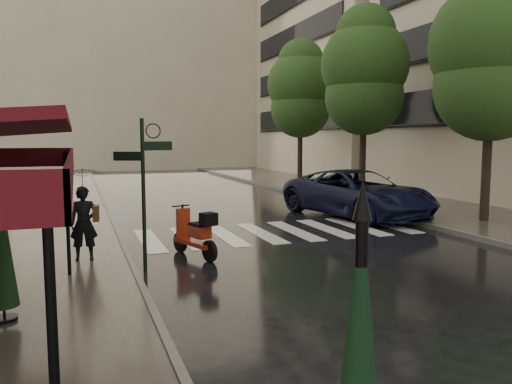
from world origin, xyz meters
TOP-DOWN VIEW (x-y plane):
  - ground at (0.00, 0.00)m, footprint 120.00×120.00m
  - sidewalk_near at (-4.50, 12.00)m, footprint 6.00×60.00m
  - sidewalk_far at (10.25, 12.00)m, footprint 5.50×60.00m
  - curb_near at (-1.45, 12.00)m, footprint 0.12×60.00m
  - curb_far at (7.45, 12.00)m, footprint 0.12×60.00m
  - crosswalk at (2.98, 6.00)m, footprint 7.85×3.20m
  - signpost at (-1.19, 3.00)m, footprint 1.17×0.29m
  - haussmann_far at (16.50, 26.00)m, footprint 8.00×16.00m
  - backdrop_building at (3.00, 38.00)m, footprint 22.00×6.00m
  - tree_near at (9.60, 5.00)m, footprint 3.80×3.80m
  - tree_mid at (9.50, 12.00)m, footprint 3.80×3.80m
  - tree_far at (9.70, 19.00)m, footprint 3.80×3.80m
  - pedestrian_with_umbrella at (-2.34, 3.86)m, footprint 1.03×1.04m
  - scooter at (0.04, 3.79)m, footprint 0.81×1.66m
  - parked_car at (6.66, 7.73)m, footprint 3.82×6.23m
  - parasol_back at (-3.50, 0.50)m, footprint 0.42×0.42m

SIDE VIEW (x-z plane):
  - ground at x=0.00m, z-range 0.00..0.00m
  - crosswalk at x=2.98m, z-range 0.00..0.01m
  - sidewalk_near at x=-4.50m, z-range 0.00..0.12m
  - sidewalk_far at x=10.25m, z-range 0.00..0.12m
  - curb_near at x=-1.45m, z-range -0.01..0.15m
  - curb_far at x=7.45m, z-range -0.01..0.15m
  - scooter at x=0.04m, z-range -0.04..1.09m
  - parked_car at x=6.66m, z-range 0.00..1.61m
  - parasol_back at x=-3.50m, z-range 0.21..2.48m
  - pedestrian_with_umbrella at x=-2.34m, z-range 0.52..2.93m
  - signpost at x=-1.19m, z-range 0.28..3.38m
  - tree_near at x=9.60m, z-range 1.33..9.31m
  - tree_far at x=9.70m, z-range 1.37..9.54m
  - tree_mid at x=9.50m, z-range 1.42..9.76m
  - haussmann_far at x=16.50m, z-range 0.00..18.50m
  - backdrop_building at x=3.00m, z-range 0.00..20.00m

